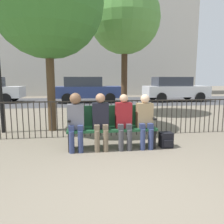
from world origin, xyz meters
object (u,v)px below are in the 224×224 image
at_px(backpack, 166,140).
at_px(tree_1, 47,1).
at_px(seated_person_2, 124,119).
at_px(tree_0, 125,19).
at_px(park_bench, 112,125).
at_px(seated_person_3, 145,118).
at_px(seated_person_0, 76,118).
at_px(parked_car_2, 174,89).
at_px(parked_car_0, 87,89).
at_px(seated_person_1, 101,119).

height_order(backpack, tree_1, tree_1).
height_order(seated_person_2, tree_0, tree_0).
height_order(park_bench, tree_1, tree_1).
height_order(seated_person_3, backpack, seated_person_3).
height_order(seated_person_0, seated_person_2, seated_person_0).
bearing_deg(tree_1, seated_person_0, -68.96).
xyz_separation_m(seated_person_3, tree_0, (0.42, 4.61, 3.26)).
height_order(seated_person_0, tree_0, tree_0).
bearing_deg(seated_person_3, parked_car_2, 63.19).
distance_m(seated_person_3, backpack, 0.69).
height_order(seated_person_3, parked_car_2, parked_car_2).
bearing_deg(backpack, seated_person_3, 174.27).
bearing_deg(tree_0, seated_person_2, -100.92).
relative_size(seated_person_3, parked_car_0, 0.28).
xyz_separation_m(backpack, parked_car_0, (-1.53, 9.67, 0.68)).
bearing_deg(parked_car_2, parked_car_0, 179.24).
relative_size(tree_1, parked_car_2, 1.22).
bearing_deg(seated_person_0, seated_person_3, -0.10).
distance_m(seated_person_2, tree_1, 3.93).
height_order(seated_person_1, tree_1, tree_1).
distance_m(park_bench, parked_car_2, 10.92).
xyz_separation_m(seated_person_3, parked_car_0, (-1.05, 9.62, 0.19)).
bearing_deg(tree_0, seated_person_3, -95.22).
xyz_separation_m(tree_0, parked_car_0, (-1.47, 5.01, -3.07)).
relative_size(park_bench, seated_person_0, 1.58).
height_order(tree_1, parked_car_2, tree_1).
distance_m(seated_person_0, seated_person_2, 1.02).
bearing_deg(park_bench, seated_person_3, -10.40).
xyz_separation_m(backpack, tree_1, (-2.71, 1.99, 3.42)).
relative_size(backpack, tree_1, 0.06).
xyz_separation_m(seated_person_1, seated_person_3, (0.97, -0.00, -0.02)).
bearing_deg(seated_person_2, seated_person_1, 179.87).
distance_m(tree_0, parked_car_0, 6.06).
distance_m(park_bench, tree_1, 3.89).
bearing_deg(seated_person_1, tree_0, 73.20).
xyz_separation_m(park_bench, parked_car_0, (-0.33, 9.49, 0.34)).
distance_m(seated_person_3, tree_0, 5.66).
bearing_deg(tree_1, seated_person_3, -41.00).
bearing_deg(tree_1, park_bench, -50.07).
height_order(seated_person_0, seated_person_1, seated_person_0).
distance_m(seated_person_0, seated_person_3, 1.49).
relative_size(seated_person_3, parked_car_2, 0.28).
xyz_separation_m(seated_person_1, parked_car_0, (-0.08, 9.62, 0.17)).
bearing_deg(parked_car_0, tree_0, -73.64).
distance_m(seated_person_1, parked_car_2, 11.16).
xyz_separation_m(seated_person_2, parked_car_2, (5.29, 9.54, 0.19)).
height_order(seated_person_0, tree_1, tree_1).
distance_m(seated_person_3, parked_car_0, 9.68).
distance_m(park_bench, seated_person_0, 0.80).
relative_size(tree_0, parked_car_2, 1.28).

